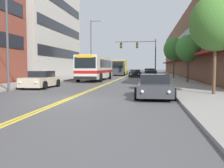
{
  "coord_description": "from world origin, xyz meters",
  "views": [
    {
      "loc": [
        4.09,
        -11.97,
        1.65
      ],
      "look_at": [
        -0.67,
        20.51,
        -0.58
      ],
      "focal_mm": 40.0,
      "sensor_mm": 36.0,
      "label": 1
    }
  ],
  "objects_px": {
    "traffic_signal_mast": "(141,50)",
    "fire_hydrant": "(167,78)",
    "street_tree_right_far": "(174,49)",
    "car_silver_parked_right_mid": "(150,73)",
    "city_bus": "(96,67)",
    "car_charcoal_parked_left_mid": "(97,73)",
    "car_champagne_parked_left_far": "(41,80)",
    "box_truck": "(119,67)",
    "street_tree_right_near": "(216,23)",
    "car_white_parked_right_end": "(149,72)",
    "street_lamp_left_near": "(12,16)",
    "car_black_moving_lead": "(135,73)",
    "car_dark_grey_parked_right_foreground": "(154,87)",
    "street_lamp_left_far": "(93,44)",
    "street_tree_right_mid": "(188,48)",
    "car_navy_parked_right_far": "(151,76)"
  },
  "relations": [
    {
      "from": "car_champagne_parked_left_far",
      "to": "car_dark_grey_parked_right_foreground",
      "type": "bearing_deg",
      "value": -29.9
    },
    {
      "from": "city_bus",
      "to": "car_white_parked_right_end",
      "type": "height_order",
      "value": "city_bus"
    },
    {
      "from": "car_champagne_parked_left_far",
      "to": "street_lamp_left_near",
      "type": "height_order",
      "value": "street_lamp_left_near"
    },
    {
      "from": "box_truck",
      "to": "street_tree_right_near",
      "type": "distance_m",
      "value": 35.94
    },
    {
      "from": "car_charcoal_parked_left_mid",
      "to": "box_truck",
      "type": "bearing_deg",
      "value": 73.17
    },
    {
      "from": "car_silver_parked_right_mid",
      "to": "fire_hydrant",
      "type": "xyz_separation_m",
      "value": [
        1.67,
        -16.2,
        -0.06
      ]
    },
    {
      "from": "car_dark_grey_parked_right_foreground",
      "to": "traffic_signal_mast",
      "type": "xyz_separation_m",
      "value": [
        -1.57,
        28.0,
        3.87
      ]
    },
    {
      "from": "city_bus",
      "to": "fire_hydrant",
      "type": "bearing_deg",
      "value": -30.08
    },
    {
      "from": "car_silver_parked_right_mid",
      "to": "street_lamp_left_near",
      "type": "height_order",
      "value": "street_lamp_left_near"
    },
    {
      "from": "city_bus",
      "to": "car_black_moving_lead",
      "type": "bearing_deg",
      "value": 69.02
    },
    {
      "from": "car_charcoal_parked_left_mid",
      "to": "street_tree_right_mid",
      "type": "xyz_separation_m",
      "value": [
        12.39,
        -14.01,
        2.91
      ]
    },
    {
      "from": "car_charcoal_parked_left_mid",
      "to": "car_dark_grey_parked_right_foreground",
      "type": "xyz_separation_m",
      "value": [
        8.72,
        -26.91,
        -0.08
      ]
    },
    {
      "from": "street_lamp_left_near",
      "to": "fire_hydrant",
      "type": "distance_m",
      "value": 15.49
    },
    {
      "from": "car_silver_parked_right_mid",
      "to": "traffic_signal_mast",
      "type": "xyz_separation_m",
      "value": [
        -1.44,
        -0.24,
        3.8
      ]
    },
    {
      "from": "street_tree_right_far",
      "to": "car_white_parked_right_end",
      "type": "bearing_deg",
      "value": 99.77
    },
    {
      "from": "car_charcoal_parked_left_mid",
      "to": "car_white_parked_right_end",
      "type": "relative_size",
      "value": 0.9
    },
    {
      "from": "city_bus",
      "to": "car_charcoal_parked_left_mid",
      "type": "distance_m",
      "value": 10.28
    },
    {
      "from": "street_tree_right_near",
      "to": "car_black_moving_lead",
      "type": "bearing_deg",
      "value": 102.19
    },
    {
      "from": "street_lamp_left_far",
      "to": "traffic_signal_mast",
      "type": "bearing_deg",
      "value": 10.26
    },
    {
      "from": "street_tree_right_near",
      "to": "car_white_parked_right_end",
      "type": "bearing_deg",
      "value": 94.83
    },
    {
      "from": "street_tree_right_near",
      "to": "car_champagne_parked_left_far",
      "type": "bearing_deg",
      "value": 161.9
    },
    {
      "from": "car_charcoal_parked_left_mid",
      "to": "car_champagne_parked_left_far",
      "type": "xyz_separation_m",
      "value": [
        -0.04,
        -21.88,
        -0.04
      ]
    },
    {
      "from": "street_lamp_left_far",
      "to": "street_tree_right_mid",
      "type": "xyz_separation_m",
      "value": [
        13.12,
        -13.68,
        -1.83
      ]
    },
    {
      "from": "car_champagne_parked_left_far",
      "to": "car_white_parked_right_end",
      "type": "distance_m",
      "value": 38.03
    },
    {
      "from": "car_black_moving_lead",
      "to": "street_lamp_left_near",
      "type": "height_order",
      "value": "street_lamp_left_near"
    },
    {
      "from": "car_silver_parked_right_mid",
      "to": "box_truck",
      "type": "relative_size",
      "value": 0.61
    },
    {
      "from": "car_champagne_parked_left_far",
      "to": "street_tree_right_mid",
      "type": "relative_size",
      "value": 0.92
    },
    {
      "from": "city_bus",
      "to": "car_silver_parked_right_mid",
      "type": "distance_m",
      "value": 13.22
    },
    {
      "from": "car_navy_parked_right_far",
      "to": "street_lamp_left_near",
      "type": "bearing_deg",
      "value": -119.44
    },
    {
      "from": "city_bus",
      "to": "street_tree_right_near",
      "type": "xyz_separation_m",
      "value": [
        10.15,
        -15.79,
        2.43
      ]
    },
    {
      "from": "street_tree_right_far",
      "to": "street_tree_right_near",
      "type": "bearing_deg",
      "value": -89.64
    },
    {
      "from": "traffic_signal_mast",
      "to": "street_tree_right_far",
      "type": "relative_size",
      "value": 1.2
    },
    {
      "from": "car_silver_parked_right_mid",
      "to": "car_navy_parked_right_far",
      "type": "distance_m",
      "value": 9.82
    },
    {
      "from": "car_silver_parked_right_mid",
      "to": "car_black_moving_lead",
      "type": "bearing_deg",
      "value": -176.61
    },
    {
      "from": "street_lamp_left_far",
      "to": "street_tree_right_far",
      "type": "xyz_separation_m",
      "value": [
        12.67,
        -3.84,
        -1.24
      ]
    },
    {
      "from": "car_black_moving_lead",
      "to": "car_dark_grey_parked_right_foreground",
      "type": "bearing_deg",
      "value": -84.95
    },
    {
      "from": "box_truck",
      "to": "car_silver_parked_right_mid",
      "type": "bearing_deg",
      "value": -51.35
    },
    {
      "from": "car_champagne_parked_left_far",
      "to": "street_tree_right_near",
      "type": "distance_m",
      "value": 13.2
    },
    {
      "from": "car_dark_grey_parked_right_foreground",
      "to": "street_tree_right_far",
      "type": "distance_m",
      "value": 23.25
    },
    {
      "from": "city_bus",
      "to": "box_truck",
      "type": "distance_m",
      "value": 18.81
    },
    {
      "from": "street_lamp_left_near",
      "to": "street_tree_right_near",
      "type": "height_order",
      "value": "street_lamp_left_near"
    },
    {
      "from": "car_white_parked_right_end",
      "to": "car_dark_grey_parked_right_foreground",
      "type": "bearing_deg",
      "value": -89.85
    },
    {
      "from": "traffic_signal_mast",
      "to": "fire_hydrant",
      "type": "xyz_separation_m",
      "value": [
        3.11,
        -15.96,
        -3.86
      ]
    },
    {
      "from": "box_truck",
      "to": "street_lamp_left_near",
      "type": "bearing_deg",
      "value": -95.55
    },
    {
      "from": "city_bus",
      "to": "car_dark_grey_parked_right_foreground",
      "type": "height_order",
      "value": "city_bus"
    },
    {
      "from": "car_silver_parked_right_mid",
      "to": "street_tree_right_near",
      "type": "height_order",
      "value": "street_tree_right_near"
    },
    {
      "from": "street_tree_right_mid",
      "to": "street_tree_right_far",
      "type": "bearing_deg",
      "value": 92.61
    },
    {
      "from": "city_bus",
      "to": "box_truck",
      "type": "bearing_deg",
      "value": 87.8
    },
    {
      "from": "car_white_parked_right_end",
      "to": "car_charcoal_parked_left_mid",
      "type": "bearing_deg",
      "value": -119.59
    },
    {
      "from": "car_white_parked_right_end",
      "to": "fire_hydrant",
      "type": "xyz_separation_m",
      "value": [
        1.64,
        -30.03,
        -0.04
      ]
    }
  ]
}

